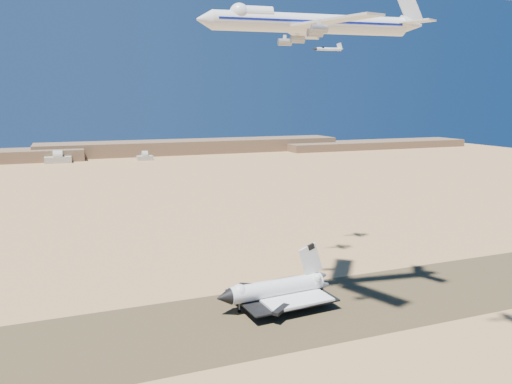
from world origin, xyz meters
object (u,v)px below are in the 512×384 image
object	(u,v)px
shuttle	(276,290)
chase_jet_d	(328,49)
crew_c	(312,305)
chase_jet_c	(302,32)
crew_b	(307,303)
crew_a	(306,306)
carrier_747	(305,23)

from	to	relation	value
shuttle	chase_jet_d	xyz separation A→B (m)	(47.92, 51.84, 89.81)
crew_c	chase_jet_c	bearing A→B (deg)	-92.62
crew_b	crew_c	size ratio (longest dim) A/B	0.97
crew_a	chase_jet_c	bearing A→B (deg)	-38.38
shuttle	chase_jet_c	distance (m)	103.46
chase_jet_c	crew_c	bearing A→B (deg)	-101.68
shuttle	chase_jet_c	size ratio (longest dim) A/B	3.07
crew_a	crew_c	xyz separation A→B (m)	(2.18, -0.41, 0.09)
carrier_747	crew_b	bearing A→B (deg)	49.58
chase_jet_c	chase_jet_d	size ratio (longest dim) A/B	0.96
carrier_747	crew_c	size ratio (longest dim) A/B	40.38
carrier_747	chase_jet_d	size ratio (longest dim) A/B	5.08
carrier_747	crew_b	distance (m)	95.55
shuttle	crew_c	bearing A→B (deg)	-34.05
shuttle	chase_jet_d	distance (m)	114.24
shuttle	crew_c	distance (m)	13.77
crew_a	chase_jet_d	distance (m)	117.59
chase_jet_c	chase_jet_d	bearing A→B (deg)	46.53
carrier_747	crew_a	xyz separation A→B (m)	(3.46, 2.53, -95.38)
crew_a	crew_c	bearing A→B (deg)	-116.31
shuttle	crew_a	size ratio (longest dim) A/B	25.98
chase_jet_c	chase_jet_d	world-z (taller)	chase_jet_c
shuttle	carrier_747	world-z (taller)	carrier_747
shuttle	carrier_747	xyz separation A→B (m)	(5.54, -8.57, 90.52)
crew_b	carrier_747	bearing A→B (deg)	129.29
chase_jet_d	carrier_747	bearing A→B (deg)	-116.16
crew_b	chase_jet_d	xyz separation A→B (m)	(37.41, 55.95, 94.61)
carrier_747	chase_jet_c	xyz separation A→B (m)	(20.49, 43.13, 3.45)
carrier_747	crew_a	world-z (taller)	carrier_747
crew_c	chase_jet_d	world-z (taller)	chase_jet_d
crew_b	chase_jet_c	distance (m)	107.20
shuttle	carrier_747	size ratio (longest dim) A/B	0.58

